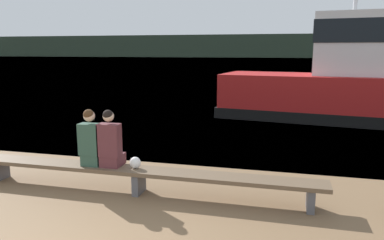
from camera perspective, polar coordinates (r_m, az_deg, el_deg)
water_surface at (r=127.82m, az=13.22°, el=9.27°), size 240.00×240.00×0.00m
far_shoreline at (r=128.48m, az=13.29°, el=10.92°), size 600.00×12.00×7.36m
bench_main at (r=6.80m, az=-8.13°, el=-8.05°), size 6.49×0.47×0.45m
person_left at (r=7.06m, az=-15.09°, el=-3.18°), size 0.40×0.43×1.05m
person_right at (r=6.88m, az=-12.34°, el=-3.44°), size 0.40×0.43×1.05m
shopping_bag at (r=6.79m, az=-8.64°, el=-6.45°), size 0.20×0.16×0.21m
tugboat_red at (r=14.59m, az=22.67°, el=4.61°), size 9.28×3.99×7.08m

